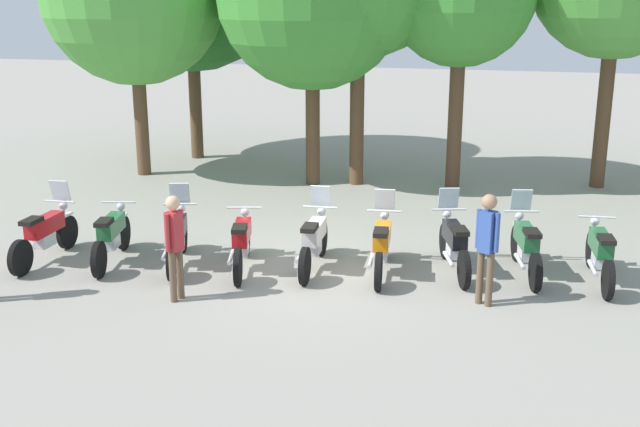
{
  "coord_description": "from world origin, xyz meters",
  "views": [
    {
      "loc": [
        3.5,
        -12.33,
        4.64
      ],
      "look_at": [
        0.0,
        0.5,
        0.9
      ],
      "focal_mm": 43.32,
      "sensor_mm": 36.0,
      "label": 1
    }
  ],
  "objects_px": {
    "motorcycle_6": "(454,243)",
    "motorcycle_7": "(526,245)",
    "motorcycle_2": "(177,237)",
    "motorcycle_3": "(242,242)",
    "motorcycle_1": "(111,235)",
    "person_1": "(175,240)",
    "motorcycle_8": "(600,253)",
    "motorcycle_0": "(45,233)",
    "motorcycle_5": "(382,245)",
    "person_2": "(487,240)",
    "motorcycle_4": "(314,240)"
  },
  "relations": [
    {
      "from": "motorcycle_3",
      "to": "motorcycle_2",
      "type": "bearing_deg",
      "value": 77.67
    },
    {
      "from": "motorcycle_1",
      "to": "person_1",
      "type": "height_order",
      "value": "person_1"
    },
    {
      "from": "motorcycle_2",
      "to": "person_2",
      "type": "height_order",
      "value": "person_2"
    },
    {
      "from": "motorcycle_3",
      "to": "person_2",
      "type": "relative_size",
      "value": 1.2
    },
    {
      "from": "motorcycle_1",
      "to": "motorcycle_5",
      "type": "xyz_separation_m",
      "value": [
        4.81,
        0.7,
        0.01
      ]
    },
    {
      "from": "motorcycle_2",
      "to": "motorcycle_7",
      "type": "height_order",
      "value": "same"
    },
    {
      "from": "motorcycle_1",
      "to": "motorcycle_8",
      "type": "bearing_deg",
      "value": -95.17
    },
    {
      "from": "motorcycle_4",
      "to": "motorcycle_7",
      "type": "bearing_deg",
      "value": -83.79
    },
    {
      "from": "motorcycle_0",
      "to": "motorcycle_2",
      "type": "height_order",
      "value": "same"
    },
    {
      "from": "motorcycle_5",
      "to": "motorcycle_8",
      "type": "bearing_deg",
      "value": -88.22
    },
    {
      "from": "motorcycle_4",
      "to": "person_1",
      "type": "relative_size",
      "value": 1.28
    },
    {
      "from": "motorcycle_1",
      "to": "motorcycle_6",
      "type": "bearing_deg",
      "value": -93.12
    },
    {
      "from": "motorcycle_2",
      "to": "motorcycle_4",
      "type": "xyz_separation_m",
      "value": [
        2.42,
        0.46,
        0.0
      ]
    },
    {
      "from": "motorcycle_7",
      "to": "motorcycle_5",
      "type": "bearing_deg",
      "value": 92.11
    },
    {
      "from": "motorcycle_1",
      "to": "motorcycle_5",
      "type": "distance_m",
      "value": 4.86
    },
    {
      "from": "motorcycle_6",
      "to": "motorcycle_7",
      "type": "xyz_separation_m",
      "value": [
        1.21,
        0.2,
        0.0
      ]
    },
    {
      "from": "motorcycle_3",
      "to": "motorcycle_8",
      "type": "xyz_separation_m",
      "value": [
        6.02,
        1.01,
        0.0
      ]
    },
    {
      "from": "motorcycle_2",
      "to": "motorcycle_3",
      "type": "relative_size",
      "value": 0.99
    },
    {
      "from": "motorcycle_5",
      "to": "motorcycle_4",
      "type": "bearing_deg",
      "value": 85.39
    },
    {
      "from": "motorcycle_0",
      "to": "motorcycle_5",
      "type": "xyz_separation_m",
      "value": [
        6.01,
        0.94,
        0.0
      ]
    },
    {
      "from": "motorcycle_5",
      "to": "motorcycle_7",
      "type": "height_order",
      "value": "same"
    },
    {
      "from": "motorcycle_0",
      "to": "motorcycle_5",
      "type": "bearing_deg",
      "value": -84.12
    },
    {
      "from": "person_2",
      "to": "motorcycle_8",
      "type": "bearing_deg",
      "value": 158.03
    },
    {
      "from": "motorcycle_3",
      "to": "person_1",
      "type": "relative_size",
      "value": 1.25
    },
    {
      "from": "motorcycle_2",
      "to": "motorcycle_3",
      "type": "distance_m",
      "value": 1.21
    },
    {
      "from": "motorcycle_0",
      "to": "motorcycle_1",
      "type": "distance_m",
      "value": 1.22
    },
    {
      "from": "motorcycle_0",
      "to": "person_1",
      "type": "height_order",
      "value": "person_1"
    },
    {
      "from": "motorcycle_1",
      "to": "motorcycle_2",
      "type": "height_order",
      "value": "motorcycle_2"
    },
    {
      "from": "motorcycle_3",
      "to": "motorcycle_6",
      "type": "distance_m",
      "value": 3.71
    },
    {
      "from": "motorcycle_3",
      "to": "motorcycle_4",
      "type": "distance_m",
      "value": 1.27
    },
    {
      "from": "motorcycle_2",
      "to": "person_2",
      "type": "bearing_deg",
      "value": -113.08
    },
    {
      "from": "motorcycle_4",
      "to": "motorcycle_6",
      "type": "xyz_separation_m",
      "value": [
        2.4,
        0.48,
        0.0
      ]
    },
    {
      "from": "motorcycle_7",
      "to": "person_1",
      "type": "xyz_separation_m",
      "value": [
        -5.29,
        -2.7,
        0.49
      ]
    },
    {
      "from": "motorcycle_1",
      "to": "motorcycle_5",
      "type": "bearing_deg",
      "value": -95.44
    },
    {
      "from": "motorcycle_6",
      "to": "motorcycle_2",
      "type": "bearing_deg",
      "value": 83.18
    },
    {
      "from": "person_2",
      "to": "motorcycle_1",
      "type": "bearing_deg",
      "value": -65.46
    },
    {
      "from": "motorcycle_3",
      "to": "motorcycle_5",
      "type": "xyz_separation_m",
      "value": [
        2.41,
        0.44,
        0.01
      ]
    },
    {
      "from": "motorcycle_8",
      "to": "motorcycle_5",
      "type": "bearing_deg",
      "value": 93.18
    },
    {
      "from": "motorcycle_3",
      "to": "motorcycle_8",
      "type": "height_order",
      "value": "same"
    },
    {
      "from": "motorcycle_6",
      "to": "motorcycle_0",
      "type": "bearing_deg",
      "value": 82.97
    },
    {
      "from": "motorcycle_7",
      "to": "motorcycle_2",
      "type": "bearing_deg",
      "value": 88.2
    },
    {
      "from": "motorcycle_0",
      "to": "motorcycle_4",
      "type": "distance_m",
      "value": 4.89
    },
    {
      "from": "motorcycle_6",
      "to": "person_2",
      "type": "distance_m",
      "value": 1.64
    },
    {
      "from": "motorcycle_5",
      "to": "person_1",
      "type": "height_order",
      "value": "person_1"
    },
    {
      "from": "motorcycle_1",
      "to": "motorcycle_8",
      "type": "height_order",
      "value": "same"
    },
    {
      "from": "motorcycle_6",
      "to": "motorcycle_7",
      "type": "distance_m",
      "value": 1.22
    },
    {
      "from": "motorcycle_4",
      "to": "motorcycle_0",
      "type": "bearing_deg",
      "value": 96.06
    },
    {
      "from": "motorcycle_1",
      "to": "motorcycle_8",
      "type": "xyz_separation_m",
      "value": [
        8.42,
        1.27,
        0.0
      ]
    },
    {
      "from": "motorcycle_1",
      "to": "motorcycle_4",
      "type": "xyz_separation_m",
      "value": [
        3.61,
        0.65,
        0.01
      ]
    },
    {
      "from": "motorcycle_3",
      "to": "motorcycle_7",
      "type": "height_order",
      "value": "motorcycle_7"
    }
  ]
}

